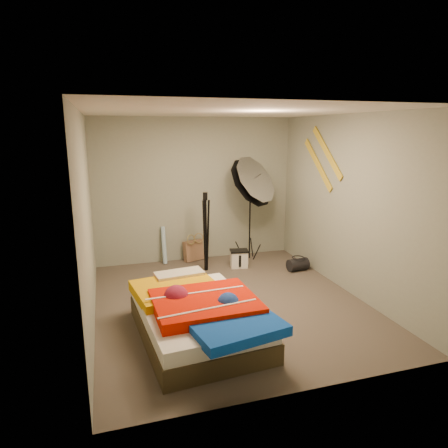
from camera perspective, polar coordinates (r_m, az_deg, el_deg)
name	(u,v)px	position (r m, az deg, el deg)	size (l,w,h in m)	color
floor	(230,302)	(5.53, 0.84, -11.09)	(4.00, 4.00, 0.00)	#51473E
ceiling	(231,111)	(5.04, 0.94, 15.78)	(4.00, 4.00, 0.00)	silver
wall_back	(195,190)	(7.04, -4.12, 4.83)	(3.50, 3.50, 0.00)	gray
wall_front	(305,259)	(3.35, 11.43, -4.91)	(3.50, 3.50, 0.00)	gray
wall_left	(87,221)	(4.91, -18.97, 0.42)	(4.00, 4.00, 0.00)	gray
wall_right	(348,205)	(5.90, 17.29, 2.63)	(4.00, 4.00, 0.00)	gray
tote_bag	(193,250)	(7.16, -4.39, -3.78)	(0.36, 0.11, 0.36)	#9C7458
wrapping_roll	(164,245)	(7.04, -8.57, -3.00)	(0.07, 0.07, 0.65)	#5697C4
camera_case	(239,259)	(6.81, 2.15, -5.05)	(0.28, 0.20, 0.28)	silver
duffel_bag	(298,265)	(6.77, 10.51, -5.71)	(0.21, 0.21, 0.34)	black
wall_stripe_upper	(327,152)	(6.32, 14.51, 9.87)	(0.02, 1.10, 0.10)	gold
wall_stripe_lower	(318,164)	(6.54, 13.27, 8.28)	(0.02, 1.10, 0.10)	gold
bed	(198,315)	(4.59, -3.71, -12.87)	(1.43, 1.98, 0.52)	#40341E
photo_umbrella	(250,183)	(6.83, 3.80, 5.82)	(0.96, 1.10, 1.95)	black
camera_tripod	(206,226)	(6.50, -2.64, -0.34)	(0.09, 0.09, 1.31)	black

